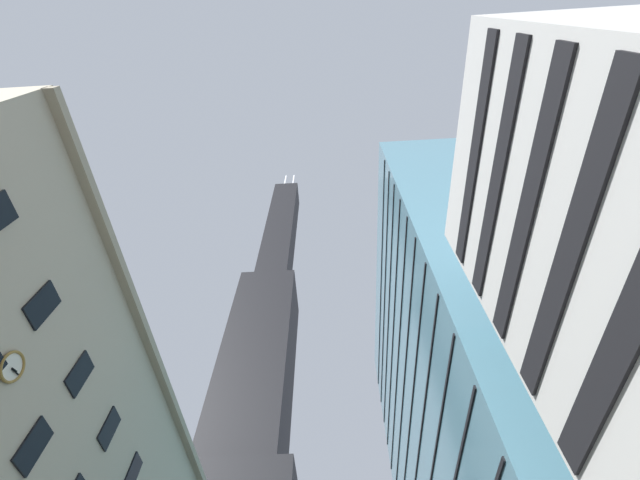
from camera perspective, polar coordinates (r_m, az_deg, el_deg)
The scene contains 2 objects.
dark_skyscraper at distance 114.06m, azimuth -9.76°, elevation -22.65°, with size 26.74×26.74×226.70m.
glass_office_midrise at distance 51.78m, azimuth 22.25°, elevation -22.44°, with size 16.73×45.17×58.18m.
Camera 1 is at (3.46, -9.13, 1.42)m, focal length 22.42 mm.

